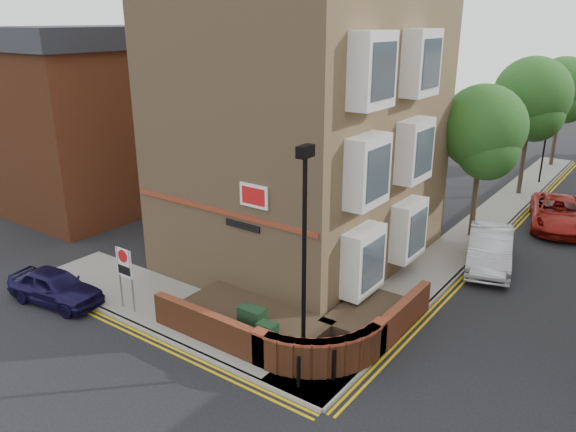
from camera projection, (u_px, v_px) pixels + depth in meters
The scene contains 23 objects.
ground at pixel (232, 371), 15.71m from camera, with size 120.00×120.00×0.00m, color black.
pavement_corner at pixel (182, 312), 18.77m from camera, with size 13.00×3.00×0.12m, color gray.
pavement_main at pixel (484, 224), 26.82m from camera, with size 2.00×32.00×0.12m, color gray.
kerb_side at pixel (148, 331), 17.62m from camera, with size 13.00×0.15×0.12m, color gray.
kerb_main_near at pixel (506, 228), 26.27m from camera, with size 0.15×32.00×0.12m, color gray.
yellow_lines_side at pixel (142, 336), 17.45m from camera, with size 13.00×0.28×0.01m, color gold.
yellow_lines_main at pixel (511, 230), 26.15m from camera, with size 0.28×32.00×0.01m, color gold.
corner_building at pixel (309, 105), 21.33m from camera, with size 8.95×10.40×13.60m.
garden_wall at pixel (284, 333), 17.62m from camera, with size 6.80×6.00×1.20m, color brown, non-canonical shape.
lamppost at pixel (304, 261), 14.63m from camera, with size 0.25×0.50×6.30m.
utility_cabinet_large at pixel (252, 326), 16.63m from camera, with size 0.80×0.45×1.20m, color black.
utility_cabinet_small at pixel (267, 340), 15.97m from camera, with size 0.55×0.40×1.10m, color black.
bollard_near at pixel (299, 372), 14.72m from camera, with size 0.11×0.11×0.90m, color black.
bollard_far at pixel (334, 365), 15.00m from camera, with size 0.11×0.11×0.90m, color black.
zone_sign at pixel (125, 268), 18.30m from camera, with size 0.72×0.07×2.20m.
side_building at pixel (110, 118), 28.59m from camera, with size 6.40×10.40×9.00m.
tree_near at pixel (482, 134), 23.79m from camera, with size 3.64×3.65×6.70m.
tree_mid at pixel (532, 101), 29.74m from camera, with size 4.03×4.03×7.42m.
tree_far at pixel (562, 92), 35.96m from camera, with size 3.81×3.81×7.00m.
traffic_light_assembly at pixel (546, 138), 32.58m from camera, with size 0.20×0.16×4.20m.
navy_hatchback at pixel (55, 287), 19.32m from camera, with size 1.44×3.57×1.22m, color #120E33.
silver_car_near at pixel (490, 248), 22.14m from camera, with size 1.61×4.61×1.52m, color #A9AAB1.
red_car_main at pixel (558, 213), 26.34m from camera, with size 2.35×5.09×1.42m, color maroon.
Camera 1 is at (9.10, -9.92, 9.32)m, focal length 35.00 mm.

